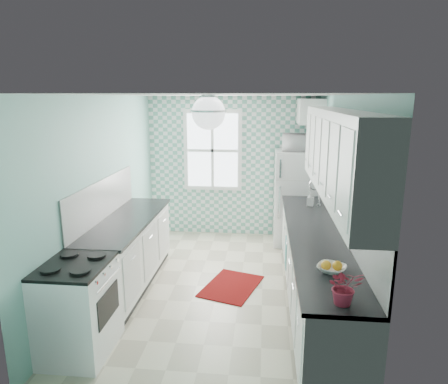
# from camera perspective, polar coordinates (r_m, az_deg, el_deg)

# --- Properties ---
(floor) EXTENTS (3.00, 4.40, 0.02)m
(floor) POSITION_cam_1_polar(r_m,az_deg,el_deg) (5.50, -0.81, -13.49)
(floor) COLOR beige
(floor) RESTS_ON ground
(ceiling) EXTENTS (3.00, 4.40, 0.02)m
(ceiling) POSITION_cam_1_polar(r_m,az_deg,el_deg) (4.90, -0.91, 13.80)
(ceiling) COLOR white
(ceiling) RESTS_ON wall_back
(wall_back) EXTENTS (3.00, 0.02, 2.50)m
(wall_back) POSITION_cam_1_polar(r_m,az_deg,el_deg) (7.21, 1.20, 3.61)
(wall_back) COLOR #80BDB2
(wall_back) RESTS_ON floor
(wall_front) EXTENTS (3.00, 0.02, 2.50)m
(wall_front) POSITION_cam_1_polar(r_m,az_deg,el_deg) (2.98, -5.90, -10.94)
(wall_front) COLOR #80BDB2
(wall_front) RESTS_ON floor
(wall_left) EXTENTS (0.02, 4.40, 2.50)m
(wall_left) POSITION_cam_1_polar(r_m,az_deg,el_deg) (5.44, -16.87, -0.22)
(wall_left) COLOR #80BDB2
(wall_left) RESTS_ON floor
(wall_right) EXTENTS (0.02, 4.40, 2.50)m
(wall_right) POSITION_cam_1_polar(r_m,az_deg,el_deg) (5.11, 16.23, -1.03)
(wall_right) COLOR #80BDB2
(wall_right) RESTS_ON floor
(accent_wall) EXTENTS (3.00, 0.01, 2.50)m
(accent_wall) POSITION_cam_1_polar(r_m,az_deg,el_deg) (7.18, 1.18, 3.58)
(accent_wall) COLOR #62A995
(accent_wall) RESTS_ON wall_back
(window) EXTENTS (1.04, 0.05, 1.44)m
(window) POSITION_cam_1_polar(r_m,az_deg,el_deg) (7.15, -1.63, 5.96)
(window) COLOR white
(window) RESTS_ON wall_back
(backsplash_right) EXTENTS (0.02, 3.60, 0.51)m
(backsplash_right) POSITION_cam_1_polar(r_m,az_deg,el_deg) (4.74, 16.76, -2.87)
(backsplash_right) COLOR white
(backsplash_right) RESTS_ON wall_right
(backsplash_left) EXTENTS (0.02, 2.15, 0.51)m
(backsplash_left) POSITION_cam_1_polar(r_m,az_deg,el_deg) (5.37, -16.92, -0.98)
(backsplash_left) COLOR white
(backsplash_left) RESTS_ON wall_left
(upper_cabinets_right) EXTENTS (0.33, 3.20, 0.90)m
(upper_cabinets_right) POSITION_cam_1_polar(r_m,az_deg,el_deg) (4.37, 15.88, 5.33)
(upper_cabinets_right) COLOR white
(upper_cabinets_right) RESTS_ON wall_right
(upper_cabinet_fridge) EXTENTS (0.40, 0.74, 0.40)m
(upper_cabinet_fridge) POSITION_cam_1_polar(r_m,az_deg,el_deg) (6.74, 12.27, 11.18)
(upper_cabinet_fridge) COLOR white
(upper_cabinet_fridge) RESTS_ON wall_right
(ceiling_light) EXTENTS (0.34, 0.34, 0.35)m
(ceiling_light) POSITION_cam_1_polar(r_m,az_deg,el_deg) (4.11, -2.23, 11.26)
(ceiling_light) COLOR silver
(ceiling_light) RESTS_ON ceiling
(base_cabinets_right) EXTENTS (0.60, 3.60, 0.90)m
(base_cabinets_right) POSITION_cam_1_polar(r_m,az_deg,el_deg) (4.95, 12.83, -11.14)
(base_cabinets_right) COLOR white
(base_cabinets_right) RESTS_ON floor
(countertop_right) EXTENTS (0.63, 3.60, 0.04)m
(countertop_right) POSITION_cam_1_polar(r_m,az_deg,el_deg) (4.77, 12.94, -5.99)
(countertop_right) COLOR black
(countertop_right) RESTS_ON base_cabinets_right
(base_cabinets_left) EXTENTS (0.60, 2.15, 0.90)m
(base_cabinets_left) POSITION_cam_1_polar(r_m,az_deg,el_deg) (5.50, -13.58, -8.61)
(base_cabinets_left) COLOR white
(base_cabinets_left) RESTS_ON floor
(countertop_left) EXTENTS (0.63, 2.15, 0.04)m
(countertop_left) POSITION_cam_1_polar(r_m,az_deg,el_deg) (5.34, -13.71, -3.94)
(countertop_left) COLOR black
(countertop_left) RESTS_ON base_cabinets_left
(fridge) EXTENTS (0.70, 0.70, 1.61)m
(fridge) POSITION_cam_1_polar(r_m,az_deg,el_deg) (6.90, 10.12, -0.81)
(fridge) COLOR white
(fridge) RESTS_ON floor
(stove) EXTENTS (0.61, 0.76, 0.92)m
(stove) POSITION_cam_1_polar(r_m,az_deg,el_deg) (4.30, -20.05, -15.13)
(stove) COLOR white
(stove) RESTS_ON floor
(sink) EXTENTS (0.45, 0.38, 0.53)m
(sink) POSITION_cam_1_polar(r_m,az_deg,el_deg) (5.85, 11.83, -2.17)
(sink) COLOR silver
(sink) RESTS_ON countertop_right
(rug) EXTENTS (0.87, 1.05, 0.01)m
(rug) POSITION_cam_1_polar(r_m,az_deg,el_deg) (5.50, 1.06, -13.28)
(rug) COLOR maroon
(rug) RESTS_ON floor
(dish_towel) EXTENTS (0.04, 0.26, 0.39)m
(dish_towel) POSITION_cam_1_polar(r_m,az_deg,el_deg) (5.38, 8.87, -8.55)
(dish_towel) COLOR #51AAA7
(dish_towel) RESTS_ON base_cabinets_right
(fruit_bowl) EXTENTS (0.33, 0.33, 0.06)m
(fruit_bowl) POSITION_cam_1_polar(r_m,az_deg,el_deg) (3.78, 15.11, -10.52)
(fruit_bowl) COLOR white
(fruit_bowl) RESTS_ON countertop_right
(potted_plant) EXTENTS (0.28, 0.25, 0.29)m
(potted_plant) POSITION_cam_1_polar(r_m,az_deg,el_deg) (3.22, 16.86, -12.83)
(potted_plant) COLOR #B5170F
(potted_plant) RESTS_ON countertop_right
(soap_bottle) EXTENTS (0.11, 0.11, 0.19)m
(soap_bottle) POSITION_cam_1_polar(r_m,az_deg,el_deg) (5.90, 12.24, -1.01)
(soap_bottle) COLOR silver
(soap_bottle) RESTS_ON countertop_right
(microwave) EXTENTS (0.52, 0.37, 0.28)m
(microwave) POSITION_cam_1_polar(r_m,az_deg,el_deg) (6.74, 10.46, 6.98)
(microwave) COLOR white
(microwave) RESTS_ON fridge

